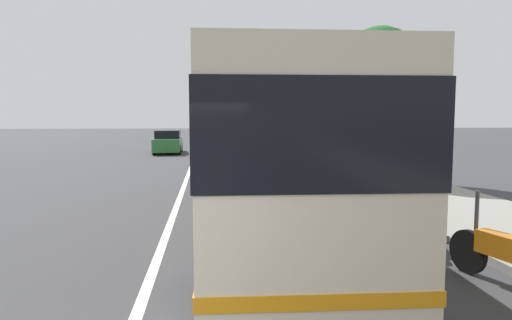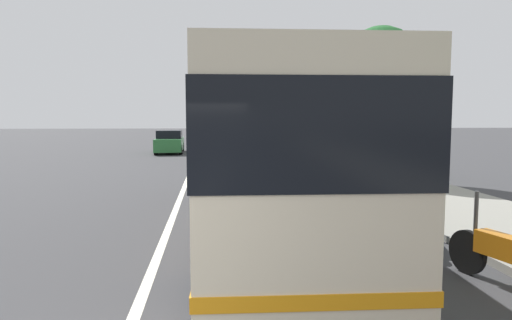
# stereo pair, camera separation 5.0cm
# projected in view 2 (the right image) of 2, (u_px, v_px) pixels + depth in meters

# --- Properties ---
(sidewalk_curb) EXTENTS (110.00, 3.60, 0.14)m
(sidewalk_curb) POSITION_uv_depth(u_px,v_px,m) (428.00, 198.00, 12.91)
(sidewalk_curb) COLOR gray
(sidewalk_curb) RESTS_ON ground
(lane_divider_line) EXTENTS (110.00, 0.16, 0.01)m
(lane_divider_line) POSITION_uv_depth(u_px,v_px,m) (178.00, 205.00, 12.21)
(lane_divider_line) COLOR silver
(lane_divider_line) RESTS_ON ground
(coach_bus) EXTENTS (10.85, 2.86, 3.14)m
(coach_bus) POSITION_uv_depth(u_px,v_px,m) (268.00, 144.00, 9.47)
(coach_bus) COLOR beige
(coach_bus) RESTS_ON ground
(motorcycle_mid_row) EXTENTS (2.24, 0.66, 1.28)m
(motorcycle_mid_row) POSITION_uv_depth(u_px,v_px,m) (410.00, 217.00, 8.52)
(motorcycle_mid_row) COLOR black
(motorcycle_mid_row) RESTS_ON ground
(car_behind_bus) EXTENTS (4.65, 1.84, 1.49)m
(car_behind_bus) POSITION_uv_depth(u_px,v_px,m) (240.00, 148.00, 25.25)
(car_behind_bus) COLOR black
(car_behind_bus) RESTS_ON ground
(car_ahead_same_lane) EXTENTS (4.70, 1.91, 1.56)m
(car_ahead_same_lane) POSITION_uv_depth(u_px,v_px,m) (170.00, 142.00, 30.83)
(car_ahead_same_lane) COLOR #2D7238
(car_ahead_same_lane) RESTS_ON ground
(roadside_tree_mid_block) EXTENTS (3.02, 3.02, 5.77)m
(roadside_tree_mid_block) POSITION_uv_depth(u_px,v_px,m) (380.00, 69.00, 16.71)
(roadside_tree_mid_block) COLOR brown
(roadside_tree_mid_block) RESTS_ON ground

